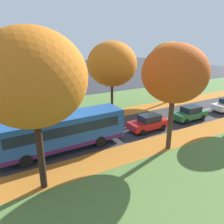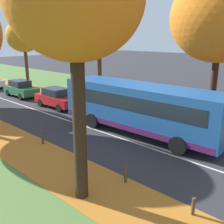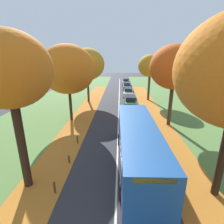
{
  "view_description": "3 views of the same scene",
  "coord_description": "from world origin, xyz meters",
  "px_view_note": "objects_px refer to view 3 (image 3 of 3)",
  "views": [
    {
      "loc": [
        17.69,
        6.72,
        8.72
      ],
      "look_at": [
        -0.59,
        17.26,
        1.78
      ],
      "focal_mm": 35.0,
      "sensor_mm": 36.0,
      "label": 1
    },
    {
      "loc": [
        -10.82,
        2.39,
        5.69
      ],
      "look_at": [
        0.12,
        12.51,
        1.41
      ],
      "focal_mm": 42.0,
      "sensor_mm": 36.0,
      "label": 2
    },
    {
      "loc": [
        0.12,
        0.51,
        7.5
      ],
      "look_at": [
        -0.64,
        17.07,
        2.09
      ],
      "focal_mm": 28.0,
      "sensor_mm": 36.0,
      "label": 3
    }
  ],
  "objects_px": {
    "tree_left_far": "(87,64)",
    "car_red_lead": "(133,114)",
    "bollard_fourth": "(55,188)",
    "car_silver_trailing": "(126,82)",
    "tree_left_mid": "(68,69)",
    "tree_right_far": "(150,66)",
    "car_white_third_in_line": "(128,92)",
    "car_grey_fourth_in_line": "(127,86)",
    "tree_right_mid": "(174,67)",
    "bollard_sixth": "(78,140)",
    "tree_left_near": "(8,71)",
    "bus": "(138,143)",
    "bollard_fifth": "(69,159)",
    "car_green_following": "(130,102)"
  },
  "relations": [
    {
      "from": "bollard_fourth",
      "to": "car_silver_trailing",
      "type": "bearing_deg",
      "value": 82.32
    },
    {
      "from": "bus",
      "to": "car_green_following",
      "type": "relative_size",
      "value": 2.47
    },
    {
      "from": "bollard_fourth",
      "to": "bollard_fifth",
      "type": "height_order",
      "value": "bollard_fourth"
    },
    {
      "from": "bollard_fourth",
      "to": "car_green_following",
      "type": "height_order",
      "value": "car_green_following"
    },
    {
      "from": "car_red_lead",
      "to": "car_white_third_in_line",
      "type": "bearing_deg",
      "value": 89.78
    },
    {
      "from": "tree_right_mid",
      "to": "car_green_following",
      "type": "xyz_separation_m",
      "value": [
        -3.95,
        7.04,
        -5.5
      ]
    },
    {
      "from": "bus",
      "to": "car_silver_trailing",
      "type": "height_order",
      "value": "bus"
    },
    {
      "from": "bus",
      "to": "car_red_lead",
      "type": "relative_size",
      "value": 2.49
    },
    {
      "from": "tree_left_far",
      "to": "bollard_fourth",
      "type": "height_order",
      "value": "tree_left_far"
    },
    {
      "from": "car_green_following",
      "to": "bollard_sixth",
      "type": "bearing_deg",
      "value": -113.94
    },
    {
      "from": "tree_left_mid",
      "to": "car_silver_trailing",
      "type": "relative_size",
      "value": 2.05
    },
    {
      "from": "bollard_fourth",
      "to": "car_silver_trailing",
      "type": "distance_m",
      "value": 38.74
    },
    {
      "from": "tree_left_far",
      "to": "tree_right_mid",
      "type": "height_order",
      "value": "same"
    },
    {
      "from": "tree_right_mid",
      "to": "tree_left_far",
      "type": "bearing_deg",
      "value": 137.44
    },
    {
      "from": "tree_left_far",
      "to": "bollard_fifth",
      "type": "height_order",
      "value": "tree_left_far"
    },
    {
      "from": "car_silver_trailing",
      "to": "tree_left_mid",
      "type": "bearing_deg",
      "value": -105.52
    },
    {
      "from": "bus",
      "to": "tree_right_far",
      "type": "bearing_deg",
      "value": 79.19
    },
    {
      "from": "bus",
      "to": "car_red_lead",
      "type": "bearing_deg",
      "value": 88.38
    },
    {
      "from": "tree_right_mid",
      "to": "bus",
      "type": "height_order",
      "value": "tree_right_mid"
    },
    {
      "from": "tree_left_near",
      "to": "tree_right_mid",
      "type": "bearing_deg",
      "value": 42.77
    },
    {
      "from": "tree_left_mid",
      "to": "tree_right_far",
      "type": "bearing_deg",
      "value": 44.36
    },
    {
      "from": "tree_left_mid",
      "to": "bollard_sixth",
      "type": "relative_size",
      "value": 11.93
    },
    {
      "from": "bus",
      "to": "bollard_fourth",
      "type": "bearing_deg",
      "value": -148.6
    },
    {
      "from": "tree_right_far",
      "to": "bollard_fifth",
      "type": "xyz_separation_m",
      "value": [
        -8.63,
        -19.44,
        -5.48
      ]
    },
    {
      "from": "tree_right_mid",
      "to": "car_red_lead",
      "type": "height_order",
      "value": "tree_right_mid"
    },
    {
      "from": "tree_right_far",
      "to": "bollard_sixth",
      "type": "distance_m",
      "value": 19.42
    },
    {
      "from": "bollard_fifth",
      "to": "car_grey_fourth_in_line",
      "type": "bearing_deg",
      "value": 79.72
    },
    {
      "from": "car_red_lead",
      "to": "car_grey_fourth_in_line",
      "type": "relative_size",
      "value": 0.99
    },
    {
      "from": "tree_left_far",
      "to": "car_white_third_in_line",
      "type": "bearing_deg",
      "value": 31.04
    },
    {
      "from": "tree_left_far",
      "to": "bollard_sixth",
      "type": "height_order",
      "value": "tree_left_far"
    },
    {
      "from": "bollard_fifth",
      "to": "car_silver_trailing",
      "type": "xyz_separation_m",
      "value": [
        5.19,
        35.45,
        0.51
      ]
    },
    {
      "from": "bollard_fifth",
      "to": "car_silver_trailing",
      "type": "relative_size",
      "value": 0.14
    },
    {
      "from": "bollard_fourth",
      "to": "tree_left_mid",
      "type": "bearing_deg",
      "value": 100.6
    },
    {
      "from": "bollard_fifth",
      "to": "bus",
      "type": "xyz_separation_m",
      "value": [
        4.93,
        0.06,
        1.4
      ]
    },
    {
      "from": "bollard_sixth",
      "to": "car_green_following",
      "type": "relative_size",
      "value": 0.17
    },
    {
      "from": "tree_left_mid",
      "to": "tree_right_far",
      "type": "height_order",
      "value": "tree_left_mid"
    },
    {
      "from": "tree_right_mid",
      "to": "car_silver_trailing",
      "type": "bearing_deg",
      "value": 98.18
    },
    {
      "from": "car_silver_trailing",
      "to": "bollard_fourth",
      "type": "bearing_deg",
      "value": -97.68
    },
    {
      "from": "bollard_fifth",
      "to": "car_red_lead",
      "type": "bearing_deg",
      "value": 59.68
    },
    {
      "from": "tree_left_mid",
      "to": "car_grey_fourth_in_line",
      "type": "bearing_deg",
      "value": 69.63
    },
    {
      "from": "bollard_fifth",
      "to": "car_grey_fourth_in_line",
      "type": "xyz_separation_m",
      "value": [
        5.23,
        28.84,
        0.51
      ]
    },
    {
      "from": "car_grey_fourth_in_line",
      "to": "tree_right_mid",
      "type": "bearing_deg",
      "value": -79.4
    },
    {
      "from": "tree_left_mid",
      "to": "tree_left_far",
      "type": "height_order",
      "value": "tree_left_mid"
    },
    {
      "from": "tree_right_far",
      "to": "car_white_third_in_line",
      "type": "distance_m",
      "value": 6.49
    },
    {
      "from": "car_grey_fourth_in_line",
      "to": "tree_left_far",
      "type": "bearing_deg",
      "value": -121.73
    },
    {
      "from": "tree_left_near",
      "to": "car_red_lead",
      "type": "bearing_deg",
      "value": 58.05
    },
    {
      "from": "tree_left_far",
      "to": "car_red_lead",
      "type": "xyz_separation_m",
      "value": [
        6.83,
        -8.86,
        -5.28
      ]
    },
    {
      "from": "bollard_fifth",
      "to": "bollard_sixth",
      "type": "distance_m",
      "value": 2.94
    },
    {
      "from": "bollard_sixth",
      "to": "bollard_fifth",
      "type": "bearing_deg",
      "value": -88.82
    },
    {
      "from": "tree_right_mid",
      "to": "tree_right_far",
      "type": "bearing_deg",
      "value": 92.63
    }
  ]
}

